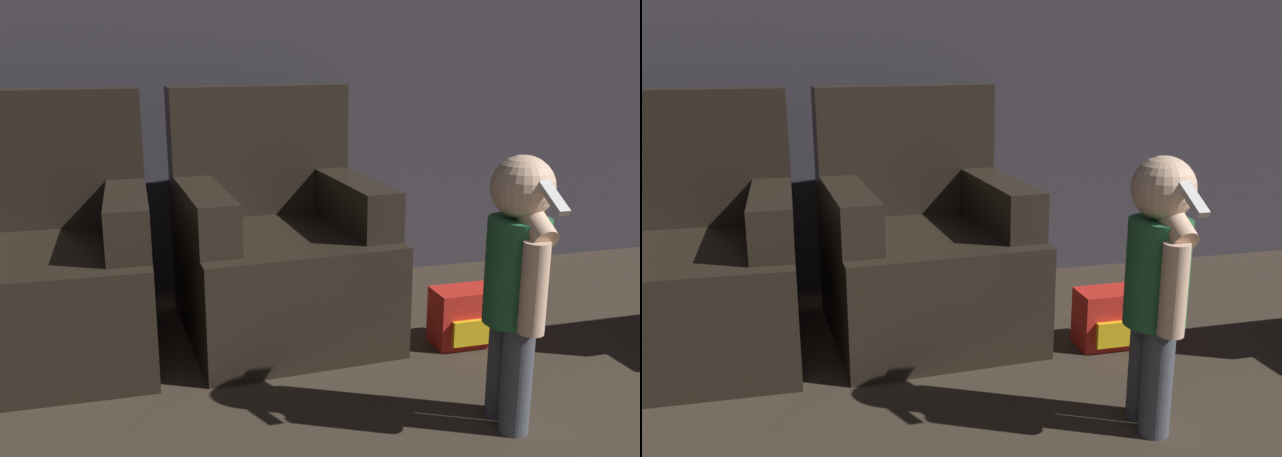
{
  "view_description": "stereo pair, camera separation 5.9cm",
  "coord_description": "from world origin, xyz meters",
  "views": [
    {
      "loc": [
        -0.57,
        0.96,
        1.23
      ],
      "look_at": [
        0.1,
        3.32,
        0.58
      ],
      "focal_mm": 40.0,
      "sensor_mm": 36.0,
      "label": 1
    },
    {
      "loc": [
        -0.52,
        0.95,
        1.23
      ],
      "look_at": [
        0.1,
        3.32,
        0.58
      ],
      "focal_mm": 40.0,
      "sensor_mm": 36.0,
      "label": 2
    }
  ],
  "objects": [
    {
      "name": "toy_backpack",
      "position": [
        0.77,
        3.46,
        0.12
      ],
      "size": [
        0.27,
        0.18,
        0.24
      ],
      "color": "red",
      "rests_on": "ground_plane"
    },
    {
      "name": "person_toddler",
      "position": [
        0.61,
        2.83,
        0.53
      ],
      "size": [
        0.2,
        0.35,
        0.9
      ],
      "rotation": [
        0.0,
        0.0,
        -1.68
      ],
      "color": "#474C56",
      "rests_on": "ground_plane"
    },
    {
      "name": "armchair_left",
      "position": [
        -0.88,
        3.86,
        0.35
      ],
      "size": [
        0.82,
        0.88,
        1.04
      ],
      "rotation": [
        0.0,
        0.0,
        -0.02
      ],
      "color": "black",
      "rests_on": "ground_plane"
    },
    {
      "name": "armchair_right",
      "position": [
        0.06,
        3.86,
        0.35
      ],
      "size": [
        0.85,
        0.91,
        1.04
      ],
      "rotation": [
        0.0,
        0.0,
        0.05
      ],
      "color": "black",
      "rests_on": "ground_plane"
    },
    {
      "name": "wall_back",
      "position": [
        0.0,
        4.5,
        1.3
      ],
      "size": [
        8.4,
        0.05,
        2.6
      ],
      "color": "#3D3842",
      "rests_on": "ground_plane"
    }
  ]
}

